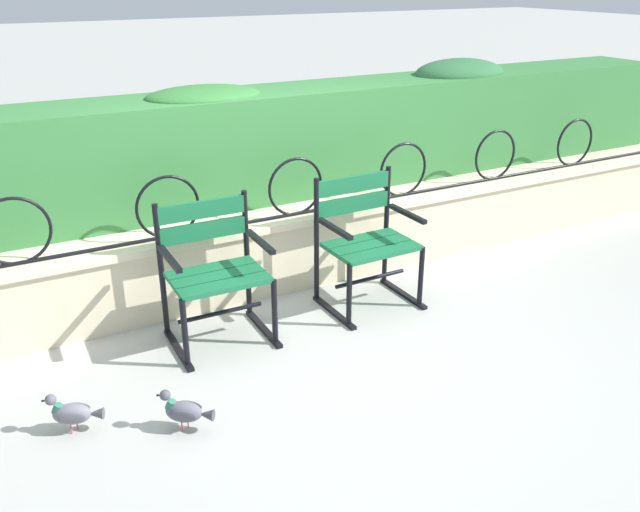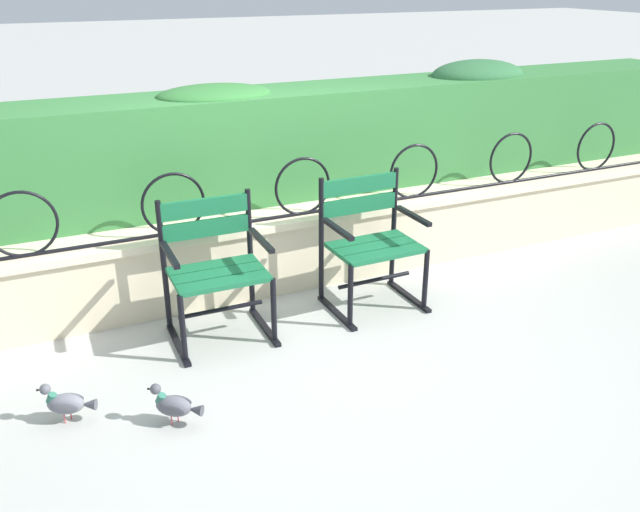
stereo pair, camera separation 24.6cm
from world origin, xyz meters
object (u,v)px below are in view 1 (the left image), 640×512
at_px(pigeon_near_chairs, 185,411).
at_px(pigeon_far_side, 73,413).
at_px(park_chair_left, 214,268).
at_px(park_chair_right, 365,238).

height_order(pigeon_near_chairs, pigeon_far_side, same).
bearing_deg(pigeon_near_chairs, park_chair_left, 59.94).
bearing_deg(park_chair_right, park_chair_left, 179.01).
distance_m(park_chair_right, pigeon_far_side, 2.16).
distance_m(park_chair_left, pigeon_far_side, 1.19).
xyz_separation_m(park_chair_left, park_chair_right, (1.08, -0.02, 0.00)).
distance_m(park_chair_left, pigeon_near_chairs, 1.01).
relative_size(pigeon_near_chairs, pigeon_far_side, 0.91).
bearing_deg(pigeon_far_side, park_chair_right, 15.11).
bearing_deg(park_chair_right, pigeon_far_side, -164.89).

